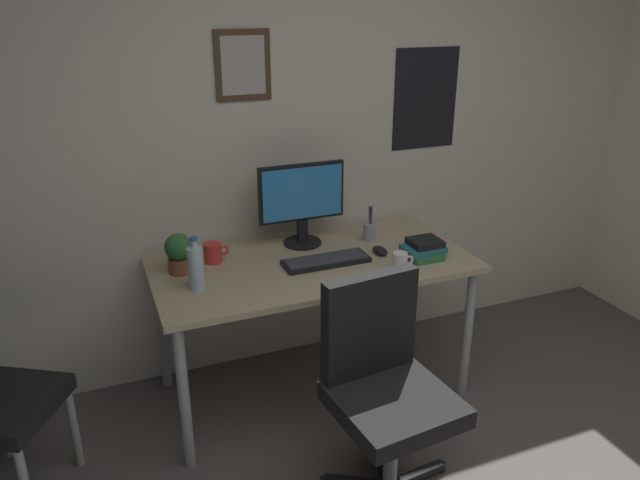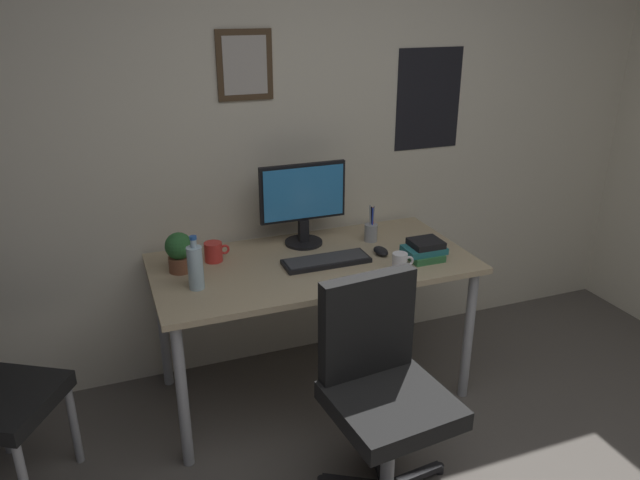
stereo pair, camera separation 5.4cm
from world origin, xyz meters
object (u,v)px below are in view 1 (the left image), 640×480
Objects in this scene: coffee_mug_far at (213,253)px; potted_plant at (179,252)px; office_chair at (384,380)px; water_bottle at (196,268)px; book_stack_left at (424,249)px; pen_cup at (370,231)px; coffee_mug_near at (400,263)px; keyboard at (326,261)px; computer_mouse at (380,251)px; monitor at (302,201)px.

coffee_mug_far is 0.19m from potted_plant.
water_bottle reaches higher than office_chair.
office_chair is 4.69× the size of book_stack_left.
coffee_mug_far is at bearing 19.71° from potted_plant.
office_chair is at bearing -112.14° from pen_cup.
coffee_mug_near is at bearing -96.38° from pen_cup.
office_chair is 0.99m from pen_cup.
keyboard is 0.37m from coffee_mug_near.
pen_cup is at bearing 29.80° from keyboard.
keyboard is at bearing -179.07° from computer_mouse.
monitor is at bearing 94.15° from keyboard.
keyboard is 0.30m from computer_mouse.
monitor reaches higher than coffee_mug_near.
water_bottle is at bearing 176.49° from book_stack_left.
coffee_mug_near is at bearing -39.81° from keyboard.
pen_cup is at bearing 80.83° from computer_mouse.
book_stack_left is (0.20, 0.12, -0.01)m from coffee_mug_near.
monitor is at bearing 10.32° from potted_plant.
potted_plant is at bearing -160.29° from coffee_mug_far.
coffee_mug_near reaches higher than book_stack_left.
computer_mouse is 0.95m from water_bottle.
book_stack_left is (1.16, -0.28, -0.06)m from potted_plant.
monitor is 2.36× the size of potted_plant.
coffee_mug_far is 0.63× the size of book_stack_left.
book_stack_left is (0.48, -0.12, 0.03)m from keyboard.
coffee_mug_far is at bearing 118.01° from office_chair.
potted_plant is (-0.66, -0.12, -0.13)m from monitor.
book_stack_left is (0.15, -0.31, -0.01)m from pen_cup.
monitor is at bearing 120.33° from coffee_mug_near.
coffee_mug_near is (-0.02, -0.24, 0.03)m from computer_mouse.
water_bottle is at bearing 168.71° from coffee_mug_near.
book_stack_left is at bearing -13.96° from keyboard.
potted_plant is at bearing -178.44° from pen_cup.
coffee_mug_near is 0.54× the size of book_stack_left.
pen_cup is (1.02, 0.03, -0.05)m from potted_plant.
potted_plant is at bearing 157.72° from coffee_mug_near.
water_bottle is (-0.65, -0.05, 0.09)m from keyboard.
keyboard is at bearing -13.23° from potted_plant.
pen_cup is at bearing 115.92° from book_stack_left.
monitor is 0.67m from book_stack_left.
potted_plant is 1.02m from pen_cup.
water_bottle is 1.13m from book_stack_left.
coffee_mug_far reaches higher than keyboard.
book_stack_left is at bearing -19.10° from coffee_mug_far.
keyboard is at bearing -23.65° from coffee_mug_far.
office_chair is at bearing -92.21° from keyboard.
coffee_mug_far is (-0.79, 0.46, -0.00)m from coffee_mug_near.
coffee_mug_near is at bearing -59.67° from monitor.
coffee_mug_near is at bearing -11.29° from water_bottle.
pen_cup is at bearing 67.86° from office_chair.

